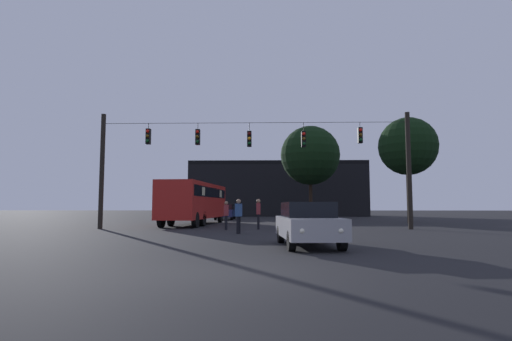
{
  "coord_description": "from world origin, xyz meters",
  "views": [
    {
      "loc": [
        0.8,
        -8.51,
        1.4
      ],
      "look_at": [
        0.05,
        18.79,
        3.78
      ],
      "focal_mm": 28.33,
      "sensor_mm": 36.0,
      "label": 1
    }
  ],
  "objects": [
    {
      "name": "car_far_left",
      "position": [
        -3.39,
        31.86,
        0.8
      ],
      "size": [
        1.83,
        4.35,
        1.52
      ],
      "color": "navy",
      "rests_on": "ground"
    },
    {
      "name": "city_bus",
      "position": [
        -4.52,
        21.26,
        1.87
      ],
      "size": [
        3.34,
        11.16,
        3.0
      ],
      "color": "#B21E19",
      "rests_on": "ground"
    },
    {
      "name": "overhead_signal_span",
      "position": [
        -0.05,
        15.78,
        4.18
      ],
      "size": [
        18.89,
        0.44,
        7.04
      ],
      "color": "black",
      "rests_on": "ground"
    },
    {
      "name": "pedestrian_crossing_center",
      "position": [
        0.28,
        15.5,
        1.02
      ],
      "size": [
        0.25,
        0.37,
        1.79
      ],
      "color": "black",
      "rests_on": "ground"
    },
    {
      "name": "tree_behind_building",
      "position": [
        12.35,
        24.55,
        6.22
      ],
      "size": [
        4.74,
        4.74,
        8.62
      ],
      "color": "#2D2116",
      "rests_on": "ground"
    },
    {
      "name": "corner_building",
      "position": [
        2.23,
        47.13,
        3.6
      ],
      "size": [
        23.25,
        8.26,
        7.21
      ],
      "color": "black",
      "rests_on": "ground"
    },
    {
      "name": "ground_plane",
      "position": [
        0.0,
        24.5,
        0.0
      ],
      "size": [
        168.0,
        168.0,
        0.0
      ],
      "primitive_type": "plane",
      "color": "black",
      "rests_on": "ground"
    },
    {
      "name": "pedestrian_crossing_left",
      "position": [
        -0.64,
        11.86,
        0.98
      ],
      "size": [
        0.36,
        0.42,
        1.73
      ],
      "color": "black",
      "rests_on": "ground"
    },
    {
      "name": "car_near_right",
      "position": [
        2.21,
        5.6,
        0.8
      ],
      "size": [
        2.15,
        4.45,
        1.52
      ],
      "color": "#99999E",
      "rests_on": "ground"
    },
    {
      "name": "pedestrian_crossing_right",
      "position": [
        -1.58,
        14.99,
        0.94
      ],
      "size": [
        0.25,
        0.37,
        1.66
      ],
      "color": "black",
      "rests_on": "ground"
    },
    {
      "name": "tree_left_silhouette",
      "position": [
        5.21,
        32.41,
        6.48
      ],
      "size": [
        6.01,
        6.01,
        9.5
      ],
      "color": "black",
      "rests_on": "ground"
    }
  ]
}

